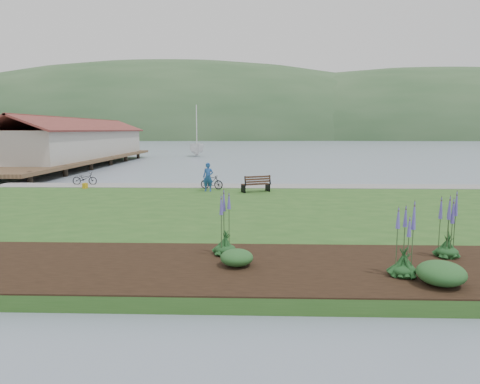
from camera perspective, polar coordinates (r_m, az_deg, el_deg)
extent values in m
plane|color=slate|center=(21.31, 1.64, -2.70)|extent=(600.00, 600.00, 0.00)
cube|color=#28521D|center=(19.31, 1.62, -3.25)|extent=(34.00, 20.00, 0.40)
cube|color=gray|center=(28.06, 1.68, 0.82)|extent=(34.00, 2.20, 0.03)
cube|color=black|center=(12.07, 16.09, -9.60)|extent=(24.00, 4.40, 0.04)
cube|color=#4C3826|center=(51.13, -21.35, 4.12)|extent=(8.00, 36.00, 0.30)
cube|color=#B2ADA3|center=(52.90, -20.60, 6.07)|extent=(6.40, 28.00, 3.00)
cube|color=black|center=(25.44, 2.10, 1.06)|extent=(1.73, 1.20, 0.05)
cube|color=black|center=(25.12, 2.40, 1.67)|extent=(1.56, 0.82, 0.51)
cube|color=black|center=(25.15, 0.44, 0.44)|extent=(0.29, 0.54, 0.45)
cube|color=black|center=(25.81, 3.71, 0.62)|extent=(0.29, 0.54, 0.45)
imported|color=#204A95|center=(25.67, -4.28, 2.34)|extent=(0.80, 0.61, 2.02)
imported|color=black|center=(30.49, -20.00, 1.70)|extent=(0.63, 1.65, 0.85)
imported|color=black|center=(26.65, -3.80, 1.34)|extent=(0.83, 1.54, 0.89)
imported|color=silver|center=(66.73, -5.75, 4.75)|extent=(11.39, 11.52, 25.04)
cube|color=#C29216|center=(28.67, -19.96, 0.79)|extent=(0.27, 0.36, 0.34)
ellipsoid|color=#163C1B|center=(11.58, 20.95, -9.68)|extent=(0.62, 0.62, 0.31)
cone|color=#484197|center=(11.32, 21.21, -4.80)|extent=(0.36, 0.36, 1.72)
ellipsoid|color=#163C1B|center=(13.74, 25.87, -7.17)|extent=(0.62, 0.62, 0.31)
cone|color=#484197|center=(13.52, 26.15, -2.93)|extent=(0.40, 0.40, 1.76)
ellipsoid|color=#163C1B|center=(12.64, -1.97, -7.62)|extent=(0.62, 0.62, 0.31)
cone|color=#484197|center=(12.38, -2.00, -2.52)|extent=(0.32, 0.32, 1.98)
ellipsoid|color=#1E4C21|center=(11.60, -0.44, -8.74)|extent=(0.89, 0.89, 0.44)
ellipsoid|color=#1E4C21|center=(11.26, 25.25, -9.77)|extent=(1.12, 1.12, 0.56)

